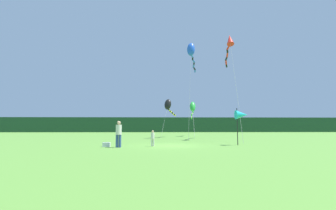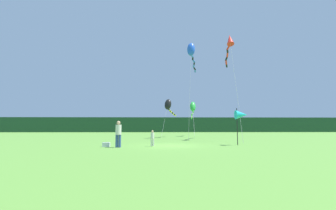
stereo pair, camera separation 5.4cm
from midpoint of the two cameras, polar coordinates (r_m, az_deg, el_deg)
ground_plane at (r=16.90m, az=0.58°, el=-10.21°), size 120.00×120.00×0.00m
distant_treeline at (r=61.83m, az=-1.20°, el=-5.01°), size 108.00×2.14×3.99m
person_adult at (r=15.68m, az=-12.46°, el=-6.82°), size 0.39×0.39×1.77m
person_child at (r=16.26m, az=-4.00°, el=-8.16°), size 0.25×0.25×1.13m
cooler_box at (r=16.31m, az=-15.37°, el=-9.65°), size 0.50×0.32×0.30m
banner_flag_pole at (r=18.08m, az=17.96°, el=-2.43°), size 0.90×0.70×2.80m
kite_black at (r=29.66m, az=0.02°, el=-0.11°), size 2.18×4.80×5.11m
kite_red at (r=26.62m, az=15.17°, el=14.72°), size 1.59×9.13×11.53m
kite_green at (r=33.59m, az=6.18°, el=-0.65°), size 0.97×8.55×5.31m
kite_blue at (r=29.22m, az=5.85°, el=13.28°), size 2.01×7.17×11.87m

